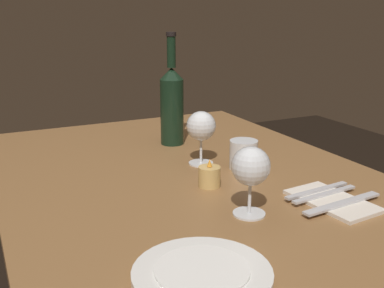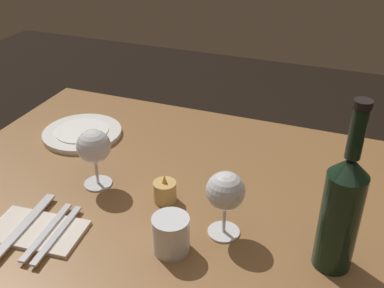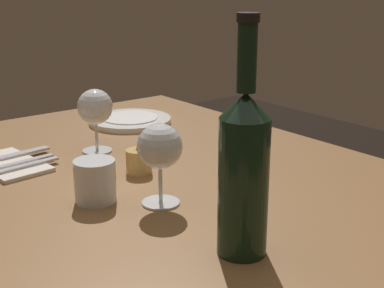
% 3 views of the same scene
% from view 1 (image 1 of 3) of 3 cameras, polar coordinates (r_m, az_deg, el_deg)
% --- Properties ---
extents(dining_table, '(1.30, 0.90, 0.74)m').
position_cam_1_polar(dining_table, '(1.19, -0.06, -8.13)').
color(dining_table, olive).
rests_on(dining_table, ground).
extents(wine_glass_left, '(0.08, 0.08, 0.14)m').
position_cam_1_polar(wine_glass_left, '(0.92, 7.21, -2.93)').
color(wine_glass_left, white).
rests_on(wine_glass_left, dining_table).
extents(wine_glass_right, '(0.08, 0.08, 0.14)m').
position_cam_1_polar(wine_glass_right, '(1.22, 1.13, 2.05)').
color(wine_glass_right, white).
rests_on(wine_glass_right, dining_table).
extents(wine_bottle, '(0.07, 0.07, 0.34)m').
position_cam_1_polar(wine_bottle, '(1.41, -2.48, 5.02)').
color(wine_bottle, black).
rests_on(wine_bottle, dining_table).
extents(water_tumbler, '(0.07, 0.07, 0.08)m').
position_cam_1_polar(water_tumbler, '(1.21, 6.34, -1.45)').
color(water_tumbler, white).
rests_on(water_tumbler, dining_table).
extents(votive_candle, '(0.05, 0.05, 0.07)m').
position_cam_1_polar(votive_candle, '(1.09, 2.15, -4.08)').
color(votive_candle, '#DBB266').
rests_on(votive_candle, dining_table).
extents(dinner_plate, '(0.22, 0.22, 0.02)m').
position_cam_1_polar(dinner_plate, '(0.74, 1.25, -15.62)').
color(dinner_plate, white).
rests_on(dinner_plate, dining_table).
extents(folded_napkin, '(0.20, 0.13, 0.01)m').
position_cam_1_polar(folded_napkin, '(1.05, 16.82, -6.71)').
color(folded_napkin, silver).
rests_on(folded_napkin, dining_table).
extents(fork_inner, '(0.03, 0.18, 0.00)m').
position_cam_1_polar(fork_inner, '(1.06, 15.95, -5.94)').
color(fork_inner, silver).
rests_on(fork_inner, folded_napkin).
extents(fork_outer, '(0.03, 0.18, 0.00)m').
position_cam_1_polar(fork_outer, '(1.08, 15.07, -5.51)').
color(fork_outer, silver).
rests_on(fork_outer, folded_napkin).
extents(table_knife, '(0.04, 0.21, 0.00)m').
position_cam_1_polar(table_knife, '(1.02, 17.98, -6.93)').
color(table_knife, silver).
rests_on(table_knife, folded_napkin).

